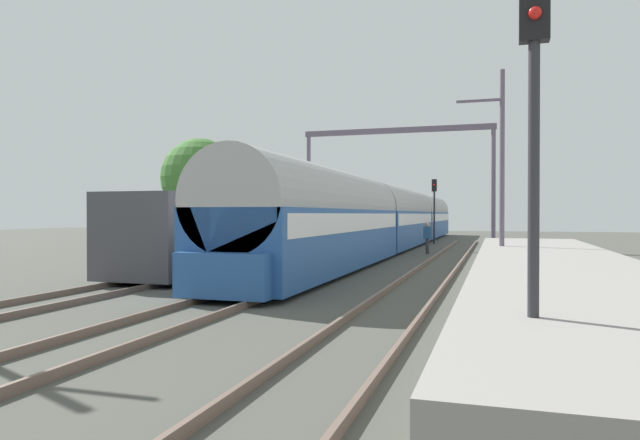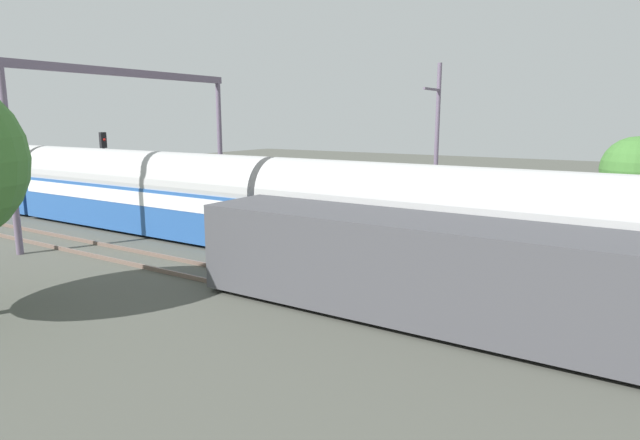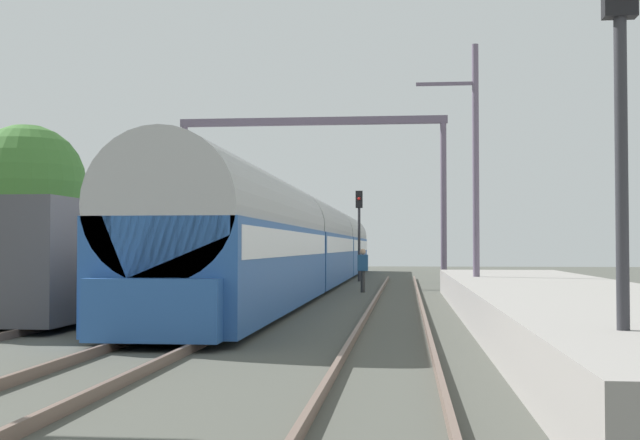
{
  "view_description": "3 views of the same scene",
  "coord_description": "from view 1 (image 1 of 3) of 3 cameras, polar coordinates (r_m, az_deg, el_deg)",
  "views": [
    {
      "loc": [
        6.28,
        -15.97,
        2.19
      ],
      "look_at": [
        0.0,
        4.3,
        1.97
      ],
      "focal_mm": 32.04,
      "sensor_mm": 36.0,
      "label": 1
    },
    {
      "loc": [
        -17.56,
        -0.72,
        5.57
      ],
      "look_at": [
        -0.29,
        10.26,
        1.64
      ],
      "focal_mm": 30.03,
      "sensor_mm": 36.0,
      "label": 2
    },
    {
      "loc": [
        4.37,
        -17.93,
        1.81
      ],
      "look_at": [
        0.0,
        25.01,
        3.17
      ],
      "focal_mm": 47.61,
      "sensor_mm": 36.0,
      "label": 3
    }
  ],
  "objects": [
    {
      "name": "track_east",
      "position": [
        16.26,
        9.39,
        -6.86
      ],
      "size": [
        1.52,
        60.0,
        0.16
      ],
      "color": "#6E594D",
      "rests_on": "ground"
    },
    {
      "name": "platform",
      "position": [
        18.13,
        22.36,
        -4.95
      ],
      "size": [
        4.4,
        28.0,
        0.9
      ],
      "color": "gray",
      "rests_on": "ground"
    },
    {
      "name": "freight_car",
      "position": [
        23.23,
        -9.3,
        -1.18
      ],
      "size": [
        2.8,
        13.0,
        2.7
      ],
      "color": "#47474C",
      "rests_on": "ground"
    },
    {
      "name": "railway_signal_far",
      "position": [
        42.65,
        11.34,
        1.75
      ],
      "size": [
        0.36,
        0.3,
        4.74
      ],
      "color": "#2D2D33",
      "rests_on": "ground"
    },
    {
      "name": "track_west",
      "position": [
        17.29,
        -4.25,
        -6.4
      ],
      "size": [
        1.52,
        60.0,
        0.16
      ],
      "color": "#6E594D",
      "rests_on": "ground"
    },
    {
      "name": "tree_west_background",
      "position": [
        36.09,
        -11.86,
        4.16
      ],
      "size": [
        4.82,
        4.82,
        6.86
      ],
      "color": "#4C3826",
      "rests_on": "ground"
    },
    {
      "name": "catenary_gantry",
      "position": [
        37.97,
        7.66,
        5.81
      ],
      "size": [
        12.58,
        0.28,
        7.86
      ],
      "color": "slate",
      "rests_on": "ground"
    },
    {
      "name": "ground",
      "position": [
        17.3,
        -4.25,
        -6.67
      ],
      "size": [
        120.0,
        120.0,
        0.0
      ],
      "primitive_type": "plane",
      "color": "#4B4C45"
    },
    {
      "name": "railway_signal_near",
      "position": [
        7.67,
        20.59,
        9.14
      ],
      "size": [
        0.36,
        0.3,
        5.23
      ],
      "color": "#2D2D33",
      "rests_on": "ground"
    },
    {
      "name": "track_far_west",
      "position": [
        19.16,
        -15.76,
        -5.74
      ],
      "size": [
        1.52,
        60.0,
        0.16
      ],
      "color": "#6E594D",
      "rests_on": "ground"
    },
    {
      "name": "catenary_pole_east_mid",
      "position": [
        24.19,
        17.61,
        5.22
      ],
      "size": [
        1.9,
        0.2,
        8.0
      ],
      "color": "slate",
      "rests_on": "ground"
    },
    {
      "name": "passenger_train",
      "position": [
        37.43,
        7.55,
        0.27
      ],
      "size": [
        2.93,
        49.2,
        3.82
      ],
      "color": "#28569E",
      "rests_on": "ground"
    },
    {
      "name": "person_crossing",
      "position": [
        31.85,
        10.67,
        -1.5
      ],
      "size": [
        0.41,
        0.26,
        1.73
      ],
      "rotation": [
        0.0,
        0.0,
        6.23
      ],
      "color": "#353535",
      "rests_on": "ground"
    }
  ]
}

